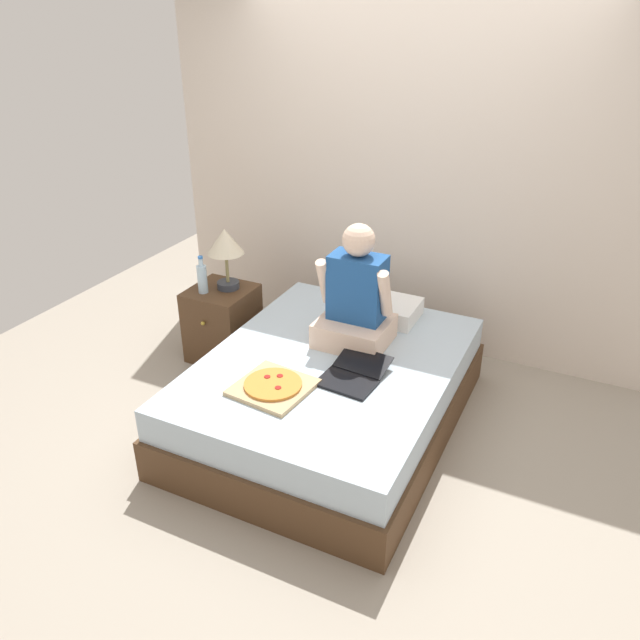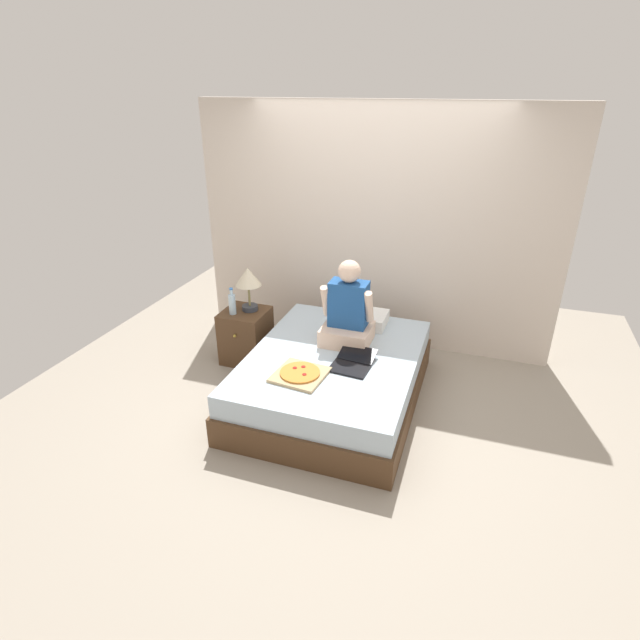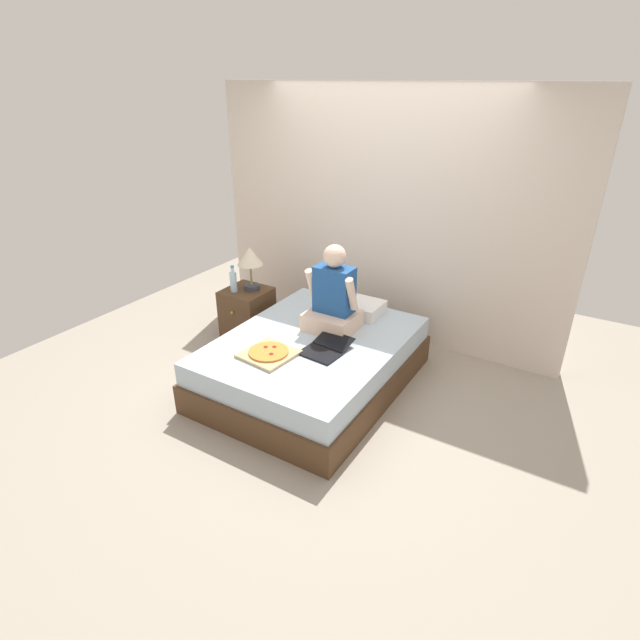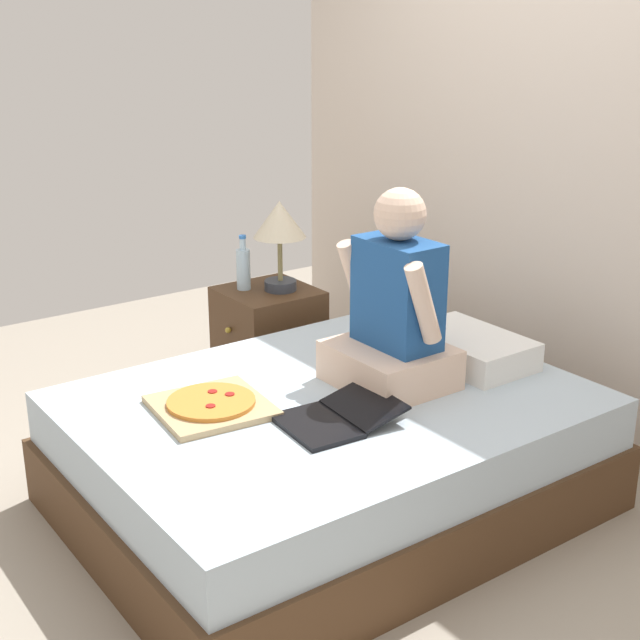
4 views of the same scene
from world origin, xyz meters
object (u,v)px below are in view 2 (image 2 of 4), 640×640
lamp_on_left_nightstand (248,280)px  water_bottle (232,304)px  pizza_box (300,374)px  laptop (352,364)px  person_seated (348,313)px  nightstand_left (246,336)px  bed (333,378)px

lamp_on_left_nightstand → water_bottle: size_ratio=1.63×
pizza_box → lamp_on_left_nightstand: bearing=134.7°
water_bottle → laptop: 1.44m
person_seated → pizza_box: 0.78m
nightstand_left → lamp_on_left_nightstand: bearing=51.4°
nightstand_left → laptop: size_ratio=1.26×
lamp_on_left_nightstand → bed: bearing=-24.1°
nightstand_left → pizza_box: nightstand_left is taller
nightstand_left → water_bottle: 0.41m
bed → laptop: size_ratio=4.40×
lamp_on_left_nightstand → pizza_box: (0.88, -0.89, -0.39)m
laptop → nightstand_left: bearing=156.8°
laptop → pizza_box: (-0.36, -0.29, -0.00)m
laptop → bed: bearing=146.3°
laptop → person_seated: bearing=111.2°
water_bottle → pizza_box: (1.00, -0.75, -0.17)m
bed → pizza_box: 0.52m
water_bottle → person_seated: person_seated is taller
bed → nightstand_left: nightstand_left is taller
nightstand_left → pizza_box: bearing=-42.4°
lamp_on_left_nightstand → person_seated: bearing=-9.6°
person_seated → lamp_on_left_nightstand: bearing=170.4°
bed → water_bottle: water_bottle is taller
lamp_on_left_nightstand → water_bottle: bearing=-130.6°
water_bottle → pizza_box: bearing=-36.9°
person_seated → laptop: 0.52m
nightstand_left → person_seated: (1.12, -0.13, 0.48)m
bed → pizza_box: pizza_box is taller
bed → person_seated: 0.60m
bed → pizza_box: (-0.15, -0.43, 0.26)m
lamp_on_left_nightstand → water_bottle: (-0.12, -0.14, -0.22)m
person_seated → bed: bearing=-98.4°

